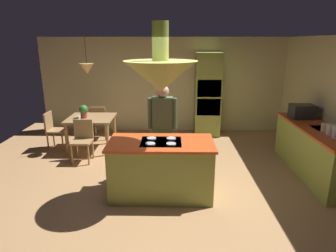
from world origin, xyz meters
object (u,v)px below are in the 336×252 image
chair_by_back_wall (99,120)px  canister_sugar (330,130)px  person_at_island (163,125)px  canister_flour (336,132)px  cup_on_table (79,118)px  kitchen_island (161,168)px  microwave_on_counter (302,111)px  chair_at_corner (53,128)px  canister_tea (325,128)px  potted_plant_on_table (84,111)px  oven_tower (208,95)px  dining_table (91,122)px  chair_facing_island (83,138)px

chair_by_back_wall → canister_sugar: canister_sugar is taller
person_at_island → canister_flour: person_at_island is taller
person_at_island → cup_on_table: person_at_island is taller
kitchen_island → cup_on_table: size_ratio=18.59×
kitchen_island → microwave_on_counter: microwave_on_counter is taller
chair_at_corner → canister_tea: size_ratio=5.89×
person_at_island → chair_at_corner: person_at_island is taller
person_at_island → potted_plant_on_table: person_at_island is taller
oven_tower → person_at_island: size_ratio=1.27×
dining_table → canister_sugar: bearing=-20.6°
potted_plant_on_table → canister_tea: 4.91m
kitchen_island → dining_table: bearing=129.0°
chair_facing_island → potted_plant_on_table: size_ratio=2.90×
chair_at_corner → oven_tower: bearing=-72.8°
person_at_island → chair_at_corner: size_ratio=1.97×
canister_sugar → microwave_on_counter: 1.12m
canister_sugar → chair_facing_island: bearing=167.4°
person_at_island → potted_plant_on_table: bearing=143.9°
chair_by_back_wall → microwave_on_counter: 4.75m
canister_flour → person_at_island: bearing=170.0°
cup_on_table → canister_flour: canister_flour is taller
canister_flour → canister_tea: bearing=90.0°
potted_plant_on_table → canister_tea: (4.68, -1.48, 0.06)m
chair_at_corner → potted_plant_on_table: (0.76, -0.05, 0.42)m
dining_table → potted_plant_on_table: bearing=-159.8°
chair_by_back_wall → canister_flour: size_ratio=4.22×
cup_on_table → microwave_on_counter: bearing=-4.3°
chair_at_corner → canister_tea: (5.43, -1.53, 0.49)m
chair_by_back_wall → chair_at_corner: (-0.89, -0.69, 0.00)m
chair_at_corner → microwave_on_counter: microwave_on_counter is taller
potted_plant_on_table → canister_flour: size_ratio=1.45×
kitchen_island → microwave_on_counter: size_ratio=3.64×
chair_at_corner → canister_flour: 5.77m
chair_facing_island → potted_plant_on_table: 0.78m
cup_on_table → chair_facing_island: bearing=-66.6°
potted_plant_on_table → canister_sugar: 4.96m
chair_by_back_wall → cup_on_table: bearing=78.0°
potted_plant_on_table → microwave_on_counter: microwave_on_counter is taller
canister_flour → canister_sugar: 0.18m
chair_at_corner → microwave_on_counter: bearing=-96.2°
canister_flour → chair_at_corner: bearing=160.8°
kitchen_island → canister_flour: 2.90m
chair_at_corner → canister_sugar: 5.72m
potted_plant_on_table → microwave_on_counter: bearing=-6.6°
person_at_island → microwave_on_counter: bearing=15.7°
dining_table → canister_flour: bearing=-22.6°
person_at_island → canister_tea: (2.84, -0.14, 0.00)m
chair_at_corner → potted_plant_on_table: 0.87m
person_at_island → canister_tea: bearing=-2.8°
cup_on_table → microwave_on_counter: 4.76m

